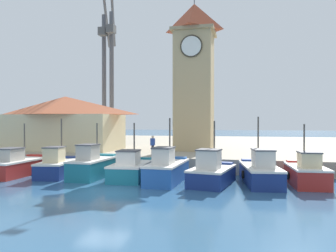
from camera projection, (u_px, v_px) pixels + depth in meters
ground_plane at (104, 193)px, 17.54m from camera, size 300.00×300.00×0.00m
quay_wharf at (189, 146)px, 44.35m from camera, size 120.00×40.00×1.12m
fishing_boat_left_outer at (18, 165)px, 23.44m from camera, size 2.21×5.20×3.71m
fishing_boat_left_inner at (58, 166)px, 23.06m from camera, size 2.57×4.67×4.07m
fishing_boat_mid_left at (93, 166)px, 22.44m from camera, size 2.00×4.55×3.74m
fishing_boat_center at (132, 169)px, 21.93m from camera, size 2.50×4.98×3.75m
fishing_boat_mid_right at (167, 170)px, 20.71m from camera, size 2.05×5.03×4.07m
fishing_boat_right_inner at (212, 173)px, 19.89m from camera, size 2.81×4.49×3.88m
fishing_boat_right_outer at (260, 172)px, 20.12m from camera, size 2.64×5.45×4.15m
fishing_boat_far_right at (306, 173)px, 19.69m from camera, size 2.18×4.24×3.69m
clock_tower at (194, 73)px, 31.44m from camera, size 4.00×4.00×15.67m
warehouse_left at (65, 122)px, 32.16m from camera, size 10.87×5.99×5.22m
port_crane_near at (112, 90)px, 42.19m from camera, size 4.06×9.73×19.42m
port_crane_far at (104, 91)px, 42.77m from camera, size 3.69×9.34×18.95m
dock_worker_near_tower at (153, 145)px, 25.90m from camera, size 0.34×0.22×1.62m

